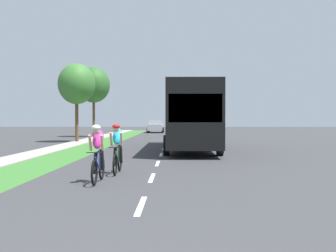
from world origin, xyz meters
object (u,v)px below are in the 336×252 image
Objects in this scene: cyclist_lead at (98,153)px; cyclist_trailing at (117,148)px; bus_black at (190,114)px; suv_white at (179,124)px; street_tree_near at (77,84)px; pickup_blue at (184,128)px; street_tree_far at (94,85)px; sedan_silver at (156,126)px.

cyclist_lead is 1.82m from cyclist_trailing.
bus_black reaches higher than suv_white.
cyclist_lead is 0.30× the size of street_tree_near.
bus_black reaches higher than pickup_blue.
street_tree_near is at bearing -86.95° from street_tree_far.
street_tree_far is (-5.26, -11.53, 4.11)m from sedan_silver.
pickup_blue is (2.68, 26.79, 0.02)m from cyclist_trailing.
street_tree_near reaches higher than suv_white.
bus_black is at bearing -39.85° from street_tree_near.
street_tree_near is 8.31m from street_tree_far.
cyclist_trailing is at bearing -92.88° from suv_white.
suv_white is at bearing 90.35° from bus_black.
bus_black is at bearing 75.88° from cyclist_lead.
sedan_silver is 0.65× the size of street_tree_far.
suv_white is at bearing 87.12° from cyclist_trailing.
suv_white reaches higher than cyclist_trailing.
suv_white is at bearing 86.92° from cyclist_lead.
sedan_silver is (-3.26, 26.54, -1.21)m from bus_black.
street_tree_near is (-4.82, -19.80, 3.49)m from sedan_silver.
suv_white reaches higher than sedan_silver.
pickup_blue is 10.17m from sedan_silver.
sedan_silver is at bearing 76.31° from street_tree_near.
pickup_blue is at bearing 12.53° from street_tree_far.
street_tree_far is at bearing 101.82° from cyclist_lead.
pickup_blue is 0.78× the size of street_tree_far.
sedan_silver is at bearing -104.14° from suv_white.
street_tree_near is (-8.08, 6.74, 2.28)m from bus_black.
cyclist_lead is 27.57m from street_tree_far.
suv_white is 32.90m from street_tree_near.
sedan_silver is 13.32m from street_tree_far.
cyclist_lead is 12.10m from bus_black.
bus_black reaches higher than sedan_silver.
sedan_silver is 20.67m from street_tree_near.
cyclist_lead is at bearing -89.52° from sedan_silver.
suv_white is 25.24m from street_tree_far.
bus_black is (2.67, 9.88, 1.17)m from cyclist_trailing.
cyclist_trailing is 0.30× the size of street_tree_near.
cyclist_trailing is 26.92m from pickup_blue.
cyclist_lead is at bearing -95.87° from pickup_blue.
street_tree_near is at bearing -128.49° from pickup_blue.
sedan_silver is (-3.26, 9.63, -0.06)m from pickup_blue.
pickup_blue is 9.63m from street_tree_far.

